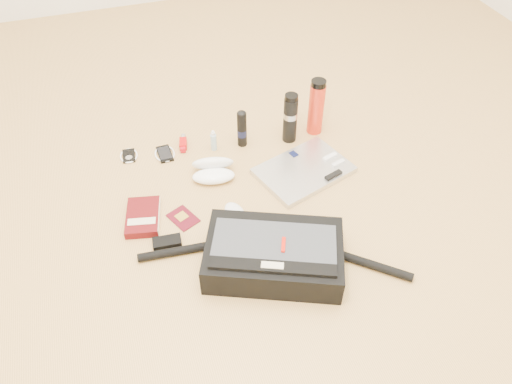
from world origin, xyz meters
TOP-DOWN VIEW (x-y plane):
  - ground at (0.00, 0.00)m, footprint 4.00×4.00m
  - messenger_bag at (-0.01, -0.25)m, footprint 0.89×0.47m
  - laptop at (0.27, 0.16)m, footprint 0.43×0.36m
  - book at (-0.41, 0.11)m, footprint 0.16×0.21m
  - passport at (-0.26, 0.07)m, footprint 0.12×0.14m
  - mouse at (-0.07, 0.02)m, footprint 0.09×0.13m
  - sunglasses_case at (-0.09, 0.26)m, footprint 0.20×0.18m
  - ipod at (-0.41, 0.49)m, footprint 0.08×0.09m
  - phone at (-0.26, 0.46)m, footprint 0.09×0.11m
  - inhaler at (-0.17, 0.49)m, footprint 0.05×0.11m
  - spray_bottle at (-0.05, 0.43)m, footprint 0.03×0.03m
  - aerosol_can at (0.08, 0.42)m, footprint 0.05×0.05m
  - thermos_black at (0.29, 0.39)m, footprint 0.08×0.08m
  - thermos_red at (0.42, 0.41)m, footprint 0.07×0.07m

SIDE VIEW (x-z plane):
  - ground at x=0.00m, z-range 0.00..0.00m
  - passport at x=-0.26m, z-range 0.00..0.01m
  - ipod at x=-0.41m, z-range 0.00..0.01m
  - phone at x=-0.26m, z-range 0.00..0.01m
  - laptop at x=0.27m, z-range -0.01..0.03m
  - inhaler at x=-0.17m, z-range 0.00..0.03m
  - book at x=-0.41m, z-range 0.00..0.03m
  - mouse at x=-0.07m, z-range 0.00..0.04m
  - sunglasses_case at x=-0.09m, z-range -0.01..0.09m
  - spray_bottle at x=-0.05m, z-range -0.01..0.09m
  - messenger_bag at x=-0.01m, z-range -0.01..0.13m
  - aerosol_can at x=0.08m, z-range 0.00..0.18m
  - thermos_black at x=0.29m, z-range 0.00..0.24m
  - thermos_red at x=0.42m, z-range 0.00..0.26m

